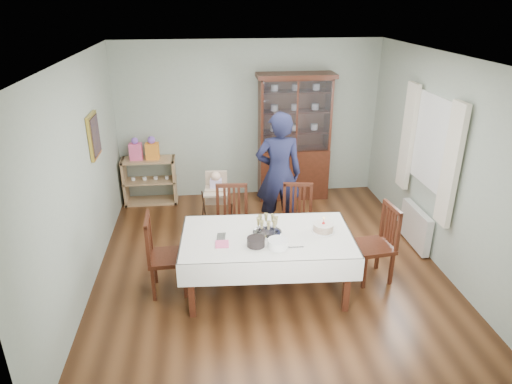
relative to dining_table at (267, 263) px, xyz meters
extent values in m
plane|color=#593319|center=(0.11, 0.54, -0.38)|extent=(5.00, 5.00, 0.00)
plane|color=#9EAA99|center=(0.11, 3.04, 0.97)|extent=(4.50, 0.00, 4.50)
plane|color=#9EAA99|center=(-2.14, 0.54, 0.97)|extent=(0.00, 5.00, 5.00)
plane|color=#9EAA99|center=(2.36, 0.54, 0.97)|extent=(0.00, 5.00, 5.00)
plane|color=white|center=(0.11, 0.54, 2.32)|extent=(5.00, 5.00, 0.00)
cube|color=#471D11|center=(0.00, 0.00, 0.34)|extent=(1.96, 1.16, 0.06)
cube|color=silver|center=(0.00, 0.00, 0.37)|extent=(2.06, 1.26, 0.01)
cube|color=#471D11|center=(0.86, 2.80, 0.07)|extent=(1.20, 0.45, 0.90)
cube|color=white|center=(0.86, 2.61, 1.12)|extent=(1.12, 0.01, 1.16)
cube|color=#471D11|center=(0.86, 2.80, 1.76)|extent=(1.30, 0.48, 0.07)
cube|color=tan|center=(-1.64, 2.82, -0.36)|extent=(0.90, 0.38, 0.04)
cube|color=tan|center=(-1.64, 2.82, 0.02)|extent=(0.90, 0.38, 0.03)
cube|color=tan|center=(-1.64, 2.82, 0.40)|extent=(0.90, 0.38, 0.04)
cube|color=tan|center=(-2.06, 2.82, 0.02)|extent=(0.04, 0.38, 0.80)
cube|color=tan|center=(-1.22, 2.82, 0.02)|extent=(0.04, 0.38, 0.80)
cube|color=gold|center=(-2.11, 1.34, 1.27)|extent=(0.04, 0.48, 0.58)
cube|color=white|center=(2.33, 0.84, 1.17)|extent=(0.04, 1.02, 1.22)
cube|color=silver|center=(2.27, 0.22, 1.07)|extent=(0.07, 0.30, 1.55)
cube|color=silver|center=(2.27, 1.46, 1.07)|extent=(0.07, 0.30, 1.55)
cube|color=white|center=(2.27, 0.84, -0.08)|extent=(0.10, 0.80, 0.55)
cube|color=#471D11|center=(-0.36, 0.83, 0.07)|extent=(0.48, 0.48, 0.05)
cube|color=#471D11|center=(-0.34, 1.04, 0.35)|extent=(0.43, 0.07, 0.53)
cube|color=#471D11|center=(0.55, 0.87, 0.06)|extent=(0.50, 0.50, 0.05)
cube|color=#471D11|center=(0.58, 1.07, 0.32)|extent=(0.41, 0.11, 0.51)
cube|color=#471D11|center=(-1.17, 0.14, 0.07)|extent=(0.46, 0.46, 0.05)
cube|color=#471D11|center=(-1.37, 0.13, 0.35)|extent=(0.05, 0.43, 0.53)
cube|color=#471D11|center=(1.36, 0.11, 0.07)|extent=(0.49, 0.49, 0.05)
cube|color=#471D11|center=(1.56, 0.13, 0.34)|extent=(0.09, 0.43, 0.53)
imported|color=black|center=(0.38, 1.51, 0.55)|extent=(0.69, 0.46, 1.87)
cube|color=tan|center=(-0.54, 1.60, 0.24)|extent=(0.34, 0.31, 0.23)
cube|color=tan|center=(-0.54, 1.60, 0.42)|extent=(0.32, 0.08, 0.26)
cube|color=tan|center=(-0.54, 1.60, 0.31)|extent=(0.35, 0.18, 0.03)
cube|color=silver|center=(-0.54, 1.60, 0.39)|extent=(0.18, 0.15, 0.17)
sphere|color=beige|center=(-0.54, 1.60, 0.52)|extent=(0.14, 0.14, 0.14)
cylinder|color=silver|center=(0.01, 0.05, 0.38)|extent=(0.34, 0.34, 0.01)
torus|color=silver|center=(0.01, 0.05, 0.39)|extent=(0.35, 0.35, 0.01)
cylinder|color=white|center=(0.68, 0.02, 0.38)|extent=(0.28, 0.28, 0.02)
cylinder|color=brown|center=(0.68, 0.02, 0.43)|extent=(0.24, 0.24, 0.09)
cylinder|color=silver|center=(0.68, 0.02, 0.48)|extent=(0.24, 0.24, 0.01)
cylinder|color=#F24C4C|center=(0.68, 0.02, 0.52)|extent=(0.01, 0.01, 0.07)
sphere|color=yellow|center=(0.68, 0.02, 0.56)|extent=(0.02, 0.02, 0.02)
cylinder|color=black|center=(-0.15, -0.22, 0.42)|extent=(0.21, 0.21, 0.10)
cylinder|color=white|center=(0.08, -0.29, 0.42)|extent=(0.29, 0.29, 0.10)
cube|color=#F45A8D|center=(-0.53, -0.16, 0.39)|extent=(0.15, 0.15, 0.02)
cube|color=silver|center=(0.25, -0.31, 0.38)|extent=(0.25, 0.03, 0.01)
cube|color=#F45A8D|center=(-1.82, 2.80, 0.56)|extent=(0.21, 0.13, 0.28)
sphere|color=#E533B2|center=(-1.82, 2.80, 0.74)|extent=(0.11, 0.11, 0.11)
cube|color=orange|center=(-1.55, 2.80, 0.55)|extent=(0.22, 0.16, 0.28)
sphere|color=#E533B2|center=(-1.55, 2.80, 0.75)|extent=(0.13, 0.13, 0.13)
camera|label=1|loc=(-0.67, -4.64, 2.95)|focal=32.00mm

